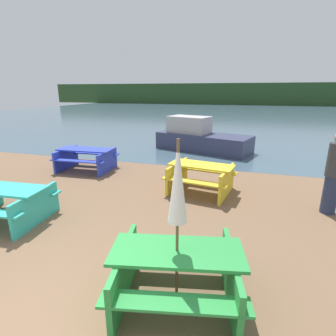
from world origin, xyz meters
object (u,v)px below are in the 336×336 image
at_px(umbrella_white, 178,184).
at_px(boat, 200,138).
at_px(picnic_table_teal, 4,200).
at_px(picnic_table_green, 177,270).
at_px(person, 334,174).
at_px(picnic_table_yellow, 201,175).
at_px(picnic_table_blue, 86,157).

height_order(umbrella_white, boat, umbrella_white).
bearing_deg(picnic_table_teal, picnic_table_green, -15.33).
height_order(picnic_table_teal, boat, boat).
distance_m(picnic_table_green, person, 4.34).
bearing_deg(umbrella_white, picnic_table_green, 0.00).
bearing_deg(boat, picnic_table_green, -63.77).
xyz_separation_m(umbrella_white, boat, (-1.27, 9.04, -1.06)).
bearing_deg(picnic_table_yellow, picnic_table_teal, -143.07).
xyz_separation_m(picnic_table_teal, boat, (2.75, 7.94, 0.10)).
relative_size(picnic_table_teal, person, 1.04).
height_order(picnic_table_blue, boat, boat).
bearing_deg(umbrella_white, picnic_table_yellow, 95.06).
bearing_deg(picnic_table_teal, person, 19.35).
xyz_separation_m(picnic_table_green, person, (2.61, 3.43, 0.47)).
relative_size(picnic_table_yellow, umbrella_white, 0.87).
bearing_deg(person, boat, 124.73).
bearing_deg(person, picnic_table_teal, -160.65).
xyz_separation_m(picnic_table_blue, boat, (3.19, 4.25, 0.09)).
xyz_separation_m(picnic_table_green, picnic_table_blue, (-4.47, 4.79, 0.01)).
bearing_deg(picnic_table_blue, picnic_table_green, -47.03).
bearing_deg(picnic_table_teal, picnic_table_blue, 96.83).
bearing_deg(picnic_table_blue, picnic_table_teal, -83.17).
bearing_deg(picnic_table_yellow, umbrella_white, -84.94).
height_order(picnic_table_teal, picnic_table_blue, picnic_table_blue).
height_order(picnic_table_blue, person, person).
xyz_separation_m(picnic_table_green, picnic_table_teal, (-4.02, 1.10, 0.00)).
distance_m(picnic_table_teal, boat, 8.40).
distance_m(picnic_table_blue, boat, 5.32).
distance_m(umbrella_white, boat, 9.19).
distance_m(picnic_table_yellow, picnic_table_blue, 4.23).
bearing_deg(person, umbrella_white, -127.28).
distance_m(boat, person, 6.83).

